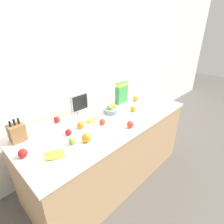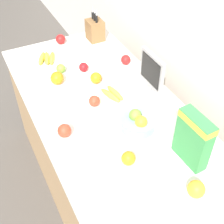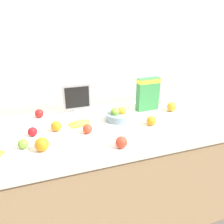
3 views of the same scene
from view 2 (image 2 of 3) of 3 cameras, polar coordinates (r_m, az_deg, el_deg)
ground_plane at (r=2.56m, az=0.18°, el=-15.13°), size 14.00×14.00×0.00m
wall_back at (r=1.98m, az=18.17°, el=14.42°), size 9.00×0.06×2.60m
counter at (r=2.21m, az=0.20°, el=-9.01°), size 2.09×0.89×0.87m
knife_block at (r=2.61m, az=-3.12°, el=14.76°), size 0.13×0.12×0.26m
small_monitor at (r=2.03m, az=7.29°, el=7.45°), size 0.24×0.03×0.25m
cereal_box at (r=1.59m, az=14.67°, el=-4.56°), size 0.21×0.08×0.29m
fruit_bowl at (r=1.80m, az=4.76°, el=-1.87°), size 0.20×0.20×0.11m
banana_bunch_left at (r=2.02m, az=0.10°, el=3.31°), size 0.19×0.11×0.04m
banana_bunch_right at (r=2.41m, az=-11.85°, el=9.60°), size 0.20×0.17×0.04m
apple_rightmost at (r=2.60m, az=-9.39°, el=13.00°), size 0.08×0.08×0.08m
apple_near_bananas at (r=2.25m, az=-5.22°, el=8.16°), size 0.07×0.07×0.07m
apple_leftmost at (r=2.31m, az=2.53°, el=9.53°), size 0.07×0.07×0.07m
apple_front at (r=2.25m, az=-9.34°, el=7.85°), size 0.07×0.07×0.07m
apple_middle at (r=1.76m, az=-8.69°, el=-3.41°), size 0.08×0.08×0.08m
apple_by_knife_block at (r=1.94m, az=-3.25°, el=2.02°), size 0.07×0.07×0.07m
orange_front_center at (r=1.62m, az=3.02°, el=-8.46°), size 0.08×0.08×0.08m
orange_by_cereal at (r=2.14m, az=-10.01°, el=6.12°), size 0.09×0.09×0.09m
orange_mid_left at (r=1.55m, az=15.13°, el=-13.45°), size 0.09×0.09×0.09m
orange_front_left at (r=2.12m, az=-2.95°, el=6.24°), size 0.08×0.08×0.08m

